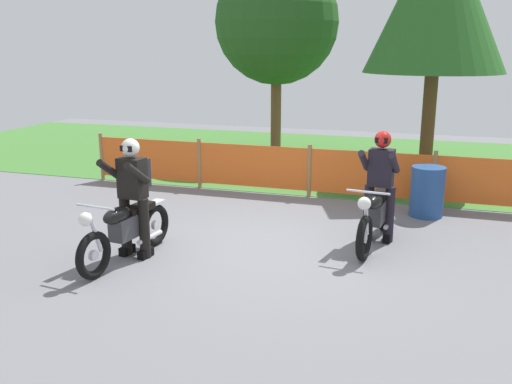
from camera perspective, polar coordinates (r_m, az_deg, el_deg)
The scene contains 9 objects.
ground at distance 8.52m, azimuth 1.03°, elevation -5.44°, with size 24.00×24.00×0.02m, color slate.
grass_verge at distance 14.96m, azimuth 8.61°, elevation 3.27°, with size 24.00×7.80×0.01m, color #427A33.
barrier_fence at distance 11.10m, azimuth 5.41°, elevation 2.23°, with size 9.42×0.08×1.05m.
tree_leftmost at distance 15.30m, azimuth 2.11°, elevation 16.76°, with size 3.23×3.23×5.11m.
motorcycle_lead at distance 7.97m, azimuth -13.02°, elevation -3.70°, with size 0.61×2.00×0.95m.
motorcycle_trailing at distance 8.58m, azimuth 12.01°, elevation -2.23°, with size 0.61×2.05×0.97m.
rider_lead at distance 8.00m, azimuth -12.30°, elevation 0.09°, with size 0.59×0.72×1.69m.
rider_trailing at distance 8.65m, azimuth 12.44°, elevation 0.95°, with size 0.59×0.60×1.69m.
oil_drum at distance 10.27m, azimuth 16.91°, elevation 0.05°, with size 0.58×0.58×0.88m, color navy.
Camera 1 is at (2.29, -7.66, 2.92)m, focal length 39.59 mm.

